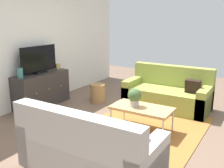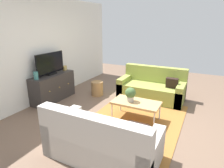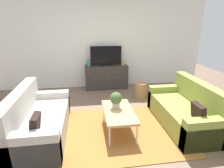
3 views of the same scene
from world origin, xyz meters
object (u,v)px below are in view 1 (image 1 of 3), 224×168
couch_left_side (87,151)px  wicker_basket (97,93)px  couch_right_side (168,94)px  tv_console (42,89)px  flat_screen_tv (39,60)px  potted_plant (135,97)px  glass_vase (20,73)px  coffee_table (142,109)px  mantel_clock (58,66)px

couch_left_side → wicker_basket: size_ratio=4.20×
couch_right_side → tv_console: 2.73m
couch_left_side → flat_screen_tv: bearing=57.4°
couch_left_side → tv_console: couch_left_side is taller
potted_plant → tv_console: size_ratio=0.24×
potted_plant → wicker_basket: (0.92, 1.39, -0.38)m
glass_vase → wicker_basket: 1.73m
tv_console → flat_screen_tv: size_ratio=1.39×
potted_plant → flat_screen_tv: size_ratio=0.33×
coffee_table → tv_console: 2.41m
glass_vase → mantel_clock: 1.05m
couch_right_side → coffee_table: (-1.40, -0.03, 0.10)m
couch_left_side → potted_plant: (1.45, 0.09, 0.31)m
couch_right_side → glass_vase: size_ratio=9.00×
potted_plant → mantel_clock: bearing=75.2°
couch_left_side → coffee_table: bearing=-1.3°
couch_left_side → glass_vase: size_ratio=9.00×
mantel_clock → coffee_table: bearing=-103.4°
tv_console → potted_plant: bearing=-92.0°
couch_left_side → flat_screen_tv: flat_screen_tv is taller
glass_vase → coffee_table: bearing=-78.9°
tv_console → mantel_clock: 0.67m
couch_left_side → coffee_table: couch_left_side is taller
coffee_table → wicker_basket: size_ratio=2.45×
couch_left_side → couch_right_side: bearing=0.0°
coffee_table → potted_plant: 0.24m
couch_left_side → flat_screen_tv: (1.53, 2.39, 0.72)m
coffee_table → glass_vase: size_ratio=5.24×
couch_left_side → potted_plant: size_ratio=5.59×
coffee_table → mantel_clock: (0.58, 2.41, 0.40)m
couch_right_side → potted_plant: couch_right_side is taller
tv_console → glass_vase: size_ratio=6.66×
coffee_table → flat_screen_tv: size_ratio=1.09×
flat_screen_tv → mantel_clock: 0.57m
couch_right_side → glass_vase: glass_vase is taller
potted_plant → tv_console: (0.08, 2.28, -0.23)m
tv_console → glass_vase: glass_vase is taller
glass_vase → mantel_clock: bearing=0.0°
wicker_basket → glass_vase: bearing=146.9°
couch_right_side → mantel_clock: 2.56m
couch_left_side → tv_console: size_ratio=1.35×
couch_left_side → coffee_table: size_ratio=1.72×
couch_right_side → flat_screen_tv: bearing=119.3°
coffee_table → flat_screen_tv: (0.05, 2.43, 0.62)m
couch_right_side → tv_console: size_ratio=1.35×
mantel_clock → wicker_basket: 1.10m
coffee_table → tv_console: tv_console is taller
couch_left_side → wicker_basket: 2.80m
coffee_table → wicker_basket: 1.77m
tv_console → wicker_basket: size_ratio=3.11×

